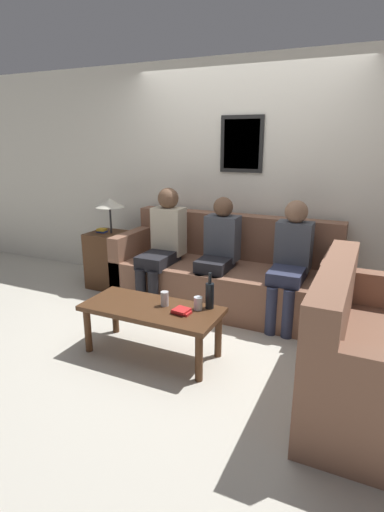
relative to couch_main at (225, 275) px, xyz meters
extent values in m
plane|color=beige|center=(0.00, -0.53, -0.33)|extent=(16.00, 16.00, 0.00)
cube|color=silver|center=(0.00, 0.47, 0.97)|extent=(9.00, 0.06, 2.60)
cube|color=black|center=(0.00, 0.43, 1.37)|extent=(0.48, 0.02, 0.60)
cube|color=#B7CCB2|center=(0.00, 0.42, 1.37)|extent=(0.40, 0.01, 0.52)
cube|color=brown|center=(0.00, -0.06, -0.10)|extent=(2.34, 0.89, 0.47)
cube|color=brown|center=(0.00, 0.29, 0.38)|extent=(2.34, 0.20, 0.49)
cube|color=brown|center=(-1.10, -0.06, 0.04)|extent=(0.14, 0.89, 0.73)
cube|color=brown|center=(1.10, -0.06, 0.04)|extent=(0.14, 0.89, 0.73)
cube|color=brown|center=(1.57, -1.20, -0.10)|extent=(0.89, 1.50, 0.47)
cube|color=brown|center=(1.22, -1.20, 0.38)|extent=(0.20, 1.50, 0.49)
cube|color=brown|center=(1.57, -1.88, 0.04)|extent=(0.89, 0.14, 0.73)
cube|color=brown|center=(1.57, -0.52, 0.04)|extent=(0.89, 0.14, 0.73)
cube|color=#4C2D19|center=(-0.17, -1.26, 0.08)|extent=(1.16, 0.51, 0.04)
cylinder|color=#4C2D19|center=(-0.69, -1.46, -0.13)|extent=(0.06, 0.06, 0.39)
cylinder|color=#4C2D19|center=(0.34, -1.46, -0.13)|extent=(0.06, 0.06, 0.39)
cylinder|color=#4C2D19|center=(-0.69, -1.07, -0.13)|extent=(0.06, 0.06, 0.39)
cylinder|color=#4C2D19|center=(0.34, -1.07, -0.13)|extent=(0.06, 0.06, 0.39)
cube|color=#4C2D19|center=(-1.48, -0.07, 0.01)|extent=(0.44, 0.44, 0.68)
cylinder|color=#262628|center=(-1.42, -0.07, 0.51)|extent=(0.02, 0.02, 0.33)
cone|color=beige|center=(-1.42, -0.07, 0.71)|extent=(0.34, 0.34, 0.10)
cube|color=navy|center=(-1.54, -0.10, 0.36)|extent=(0.11, 0.08, 0.02)
cube|color=gold|center=(-1.54, -0.10, 0.38)|extent=(0.10, 0.10, 0.03)
cylinder|color=black|center=(0.27, -1.08, 0.21)|extent=(0.07, 0.07, 0.21)
cylinder|color=black|center=(0.27, -1.08, 0.36)|extent=(0.03, 0.03, 0.09)
cylinder|color=silver|center=(0.20, -1.15, 0.15)|extent=(0.07, 0.07, 0.11)
cube|color=red|center=(0.11, -1.27, 0.11)|extent=(0.16, 0.10, 0.02)
cube|color=red|center=(0.11, -1.27, 0.13)|extent=(0.13, 0.13, 0.02)
cylinder|color=#BCBCC1|center=(-0.09, -1.19, 0.16)|extent=(0.07, 0.07, 0.12)
cube|color=black|center=(-0.65, -0.32, 0.19)|extent=(0.31, 0.49, 0.14)
cylinder|color=black|center=(-0.72, -0.56, -0.10)|extent=(0.11, 0.11, 0.47)
cylinder|color=black|center=(-0.57, -0.56, -0.10)|extent=(0.11, 0.11, 0.47)
cube|color=beige|center=(-0.65, -0.07, 0.45)|extent=(0.34, 0.22, 0.52)
sphere|color=brown|center=(-0.65, -0.07, 0.81)|extent=(0.23, 0.23, 0.23)
cube|color=black|center=(-0.02, -0.24, 0.19)|extent=(0.31, 0.41, 0.14)
cylinder|color=black|center=(-0.10, -0.45, -0.10)|extent=(0.11, 0.11, 0.47)
cylinder|color=black|center=(0.05, -0.45, -0.10)|extent=(0.11, 0.11, 0.47)
cube|color=#474C56|center=(-0.02, -0.04, 0.42)|extent=(0.34, 0.22, 0.47)
sphere|color=brown|center=(-0.02, -0.04, 0.75)|extent=(0.21, 0.21, 0.21)
cube|color=#2D334C|center=(0.72, -0.26, 0.19)|extent=(0.31, 0.46, 0.14)
cylinder|color=#2D334C|center=(0.64, -0.48, -0.10)|extent=(0.11, 0.11, 0.47)
cylinder|color=#2D334C|center=(0.80, -0.48, -0.10)|extent=(0.11, 0.11, 0.47)
cube|color=#474C56|center=(0.72, -0.03, 0.42)|extent=(0.34, 0.22, 0.47)
sphere|color=#8C664C|center=(0.72, -0.03, 0.76)|extent=(0.22, 0.22, 0.22)
camera|label=1|loc=(1.41, -3.86, 1.43)|focal=28.00mm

